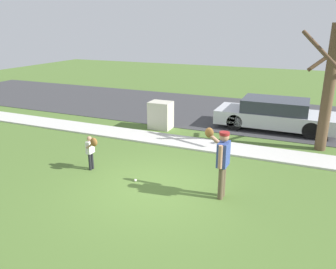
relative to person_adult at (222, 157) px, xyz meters
The scene contains 9 objects.
ground_plane 3.83m from the person_adult, 116.66° to the left, with size 48.00×48.00×0.00m, color #4C6B2D.
sidewalk_strip 3.91m from the person_adult, 115.98° to the left, with size 36.00×1.20×0.06m, color beige.
road_surface 8.62m from the person_adult, 101.14° to the left, with size 36.00×6.80×0.02m, color #38383A.
person_adult is the anchor object (origin of this frame).
person_child 3.86m from the person_adult, behind, with size 0.46×0.42×1.08m.
baseball 2.55m from the person_adult, behind, with size 0.07×0.07×0.07m, color white.
utility_cabinet 6.03m from the person_adult, 128.53° to the left, with size 0.89×0.70×1.12m, color beige.
street_tree_near 5.27m from the person_adult, 63.40° to the left, with size 1.84×1.88×4.14m.
parked_sedan_silver 6.48m from the person_adult, 85.26° to the left, with size 4.60×1.80×1.23m.
Camera 1 is at (3.40, -7.12, 4.07)m, focal length 35.77 mm.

